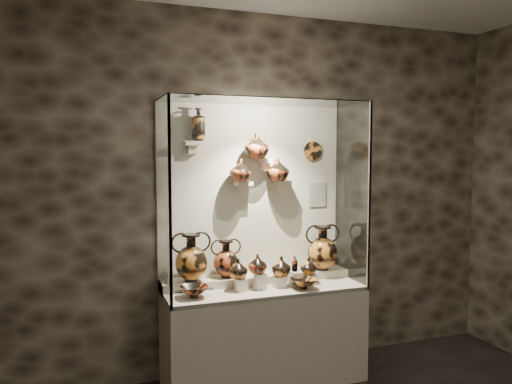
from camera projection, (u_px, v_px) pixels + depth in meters
wall_back at (251, 194)px, 4.49m from camera, size 5.00×0.02×3.20m
plinth at (264, 336)px, 4.28m from camera, size 1.70×0.60×0.80m
front_tier at (264, 288)px, 4.25m from camera, size 1.68×0.58×0.03m
rear_tier at (257, 280)px, 4.41m from camera, size 1.70×0.25×0.10m
back_panel at (252, 194)px, 4.48m from camera, size 1.70×0.03×1.60m
glass_front at (277, 200)px, 3.91m from camera, size 1.70×0.01×1.60m
glass_left at (163, 200)px, 3.90m from camera, size 0.01×0.60×1.60m
glass_right at (352, 194)px, 4.47m from camera, size 0.01×0.60×1.60m
glass_top at (264, 101)px, 4.12m from camera, size 1.70×0.60×0.01m
frame_post_left at (170, 204)px, 3.63m from camera, size 0.02×0.02×1.60m
frame_post_right at (369, 197)px, 4.20m from camera, size 0.02×0.02×1.60m
pedestal_a at (241, 285)px, 4.12m from camera, size 0.09×0.09×0.10m
pedestal_b at (260, 281)px, 4.18m from camera, size 0.09×0.09×0.13m
pedestal_c at (279, 282)px, 4.24m from camera, size 0.09×0.09×0.09m
pedestal_d at (296, 278)px, 4.29m from camera, size 0.09×0.09×0.12m
pedestal_e at (311, 279)px, 4.34m from camera, size 0.09×0.09×0.08m
bracket_ul at (193, 143)px, 4.19m from camera, size 0.14×0.12×0.04m
bracket_ca at (244, 184)px, 4.37m from camera, size 0.14×0.12×0.04m
bracket_cb at (265, 161)px, 4.42m from camera, size 0.10×0.12×0.04m
bracket_cc at (284, 183)px, 4.50m from camera, size 0.14×0.12×0.04m
amphora_left at (191, 257)px, 4.15m from camera, size 0.42×0.42×0.40m
amphora_mid at (226, 259)px, 4.28m from camera, size 0.27×0.27×0.32m
amphora_right at (322, 248)px, 4.55m from camera, size 0.42×0.42×0.41m
jug_a at (238, 269)px, 4.12m from camera, size 0.21×0.21×0.17m
jug_b at (257, 264)px, 4.17m from camera, size 0.20×0.20×0.16m
jug_c at (281, 266)px, 4.24m from camera, size 0.16×0.16×0.17m
jug_e at (308, 266)px, 4.33m from camera, size 0.16×0.16×0.15m
lekythos_small at (295, 263)px, 4.29m from camera, size 0.08×0.08×0.15m
kylix_left at (194, 290)px, 3.93m from camera, size 0.34×0.30×0.12m
kylix_right at (304, 283)px, 4.18m from camera, size 0.28×0.23×0.11m
lekythos_tall at (198, 122)px, 4.18m from camera, size 0.16×0.16×0.31m
ovoid_vase_a at (241, 170)px, 4.30m from camera, size 0.21×0.21×0.20m
ovoid_vase_b at (257, 146)px, 4.32m from camera, size 0.25×0.25×0.22m
ovoid_vase_c at (278, 170)px, 4.42m from camera, size 0.21×0.21×0.21m
wall_plate at (313, 151)px, 4.63m from camera, size 0.18×0.02×0.18m
info_placard at (317, 195)px, 4.68m from camera, size 0.17×0.01×0.23m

